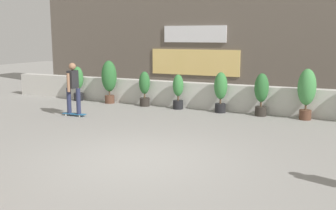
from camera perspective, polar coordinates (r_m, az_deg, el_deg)
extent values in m
plane|color=gray|center=(8.31, -4.39, -7.77)|extent=(48.00, 48.00, 0.00)
cube|color=beige|center=(13.63, 7.97, 1.14)|extent=(18.00, 0.40, 0.90)
cube|color=#60564C|center=(17.35, 12.15, 12.18)|extent=(20.00, 2.00, 6.50)
cube|color=white|center=(16.98, 3.87, 10.24)|extent=(2.80, 0.08, 0.70)
cube|color=#F2CC72|center=(17.03, 3.84, 6.20)|extent=(4.00, 0.06, 1.10)
cylinder|color=black|center=(15.94, -12.86, 1.18)|extent=(0.36, 0.36, 0.30)
cylinder|color=brown|center=(15.91, -12.89, 1.98)|extent=(0.06, 0.06, 0.15)
ellipsoid|color=#387F3D|center=(15.84, -12.97, 3.85)|extent=(0.44, 0.44, 0.89)
cylinder|color=brown|center=(15.10, -8.46, 0.84)|extent=(0.36, 0.36, 0.30)
cylinder|color=brown|center=(15.06, -8.48, 1.68)|extent=(0.06, 0.06, 0.15)
ellipsoid|color=#2D6B33|center=(14.98, -8.55, 4.17)|extent=(0.57, 0.57, 1.17)
cylinder|color=#2D2823|center=(14.33, -3.40, 0.44)|extent=(0.36, 0.36, 0.30)
cylinder|color=brown|center=(14.30, -3.41, 1.33)|extent=(0.06, 0.06, 0.15)
ellipsoid|color=#2D6B33|center=(14.23, -3.43, 3.24)|extent=(0.40, 0.40, 0.81)
cylinder|color=black|center=(13.76, 1.47, 0.05)|extent=(0.36, 0.36, 0.30)
cylinder|color=brown|center=(13.73, 1.47, 0.98)|extent=(0.06, 0.06, 0.15)
ellipsoid|color=#387F3D|center=(13.66, 1.48, 2.87)|extent=(0.37, 0.37, 0.76)
cylinder|color=black|center=(13.24, 7.58, -0.43)|extent=(0.36, 0.36, 0.30)
cylinder|color=brown|center=(13.20, 7.61, 0.53)|extent=(0.06, 0.06, 0.15)
ellipsoid|color=#387F3D|center=(13.12, 7.66, 2.78)|extent=(0.44, 0.44, 0.90)
cylinder|color=#2D2823|center=(12.91, 13.29, -0.88)|extent=(0.36, 0.36, 0.30)
cylinder|color=brown|center=(12.87, 13.33, 0.10)|extent=(0.06, 0.06, 0.15)
ellipsoid|color=#2D6B33|center=(12.79, 13.42, 2.45)|extent=(0.45, 0.45, 0.92)
cylinder|color=brown|center=(12.72, 19.28, -1.34)|extent=(0.36, 0.36, 0.30)
cylinder|color=brown|center=(12.68, 19.33, -0.35)|extent=(0.06, 0.06, 0.15)
ellipsoid|color=#428C47|center=(12.59, 19.50, 2.47)|extent=(0.54, 0.54, 1.11)
cube|color=#266699|center=(12.93, -13.45, -1.25)|extent=(0.81, 0.24, 0.02)
cylinder|color=silver|center=(13.03, -14.58, -1.39)|extent=(0.06, 0.03, 0.06)
cylinder|color=silver|center=(13.15, -14.16, -1.26)|extent=(0.06, 0.03, 0.06)
cylinder|color=silver|center=(12.73, -12.70, -1.58)|extent=(0.06, 0.03, 0.06)
cylinder|color=silver|center=(12.86, -12.29, -1.44)|extent=(0.06, 0.03, 0.06)
cylinder|color=#282D4C|center=(12.96, -14.17, 0.63)|extent=(0.14, 0.14, 0.82)
cylinder|color=#282D4C|center=(12.76, -12.87, 0.54)|extent=(0.14, 0.14, 0.82)
cube|color=#262628|center=(12.77, -13.65, 3.64)|extent=(0.22, 0.37, 0.56)
sphere|color=#9E7051|center=(12.73, -13.73, 5.47)|extent=(0.22, 0.22, 0.22)
cylinder|color=#9E7051|center=(12.59, -14.26, 3.16)|extent=(0.09, 0.09, 0.58)
cylinder|color=#9E7051|center=(12.97, -13.03, 3.40)|extent=(0.09, 0.09, 0.58)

